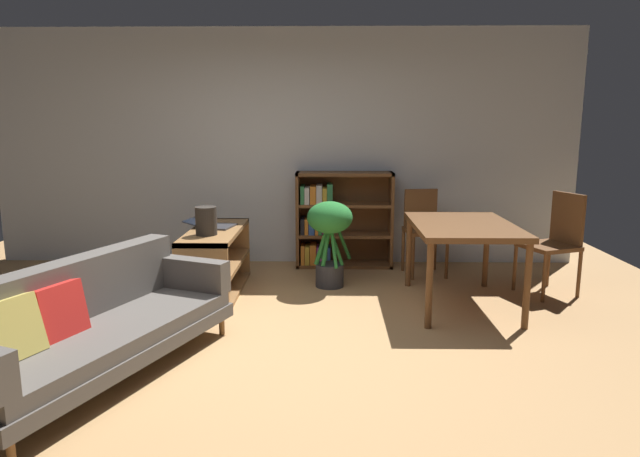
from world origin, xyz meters
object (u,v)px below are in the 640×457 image
dining_table (463,232)px  bookshelf (336,220)px  media_console (216,262)px  desk_speaker (206,221)px  dining_chair_near (556,238)px  fabric_couch (88,323)px  potted_floor_plant (330,231)px  dining_chair_far (423,226)px  open_laptop (213,225)px

dining_table → bookshelf: (-1.12, 1.44, -0.15)m
media_console → desk_speaker: size_ratio=4.99×
desk_speaker → dining_chair_near: bearing=5.2°
fabric_couch → dining_chair_near: (3.75, 1.89, 0.18)m
desk_speaker → potted_floor_plant: bearing=23.4°
dining_chair_far → bookshelf: bearing=160.7°
potted_floor_plant → bookshelf: bearing=85.0°
media_console → dining_table: bearing=-8.2°
potted_floor_plant → dining_chair_near: (2.18, -0.19, -0.03)m
dining_chair_far → bookshelf: (-0.95, 0.33, 0.00)m
fabric_couch → potted_floor_plant: potted_floor_plant is taller
fabric_couch → dining_chair_near: size_ratio=2.19×
media_console → dining_chair_near: bearing=0.9°
fabric_couch → dining_chair_near: dining_chair_near is taller
potted_floor_plant → dining_table: potted_floor_plant is taller
open_laptop → dining_chair_far: 2.28m
potted_floor_plant → open_laptop: bearing=-175.1°
bookshelf → dining_table: bearing=-52.2°
dining_table → bookshelf: bearing=127.8°
dining_table → dining_chair_near: dining_chair_near is taller
open_laptop → desk_speaker: 0.41m
desk_speaker → potted_floor_plant: (1.13, 0.49, -0.19)m
fabric_couch → dining_chair_far: 3.68m
dining_chair_near → desk_speaker: bearing=-174.8°
media_console → potted_floor_plant: size_ratio=1.49×
fabric_couch → dining_table: (2.76, 1.50, 0.32)m
media_console → desk_speaker: bearing=-95.3°
media_console → dining_chair_near: dining_chair_near is taller
dining_chair_far → dining_chair_near: bearing=-31.9°
open_laptop → dining_chair_near: bearing=-1.5°
desk_speaker → bookshelf: (1.21, 1.36, -0.23)m
dining_chair_near → bookshelf: bookshelf is taller
media_console → bookshelf: 1.64m
desk_speaker → bookshelf: size_ratio=0.24×
bookshelf → potted_floor_plant: bearing=-95.0°
media_console → bookshelf: size_ratio=1.18×
open_laptop → dining_chair_far: dining_chair_far is taller
potted_floor_plant → dining_chair_far: 1.16m
desk_speaker → bookshelf: bookshelf is taller
media_console → open_laptop: size_ratio=2.53×
potted_floor_plant → dining_chair_near: 2.19m
dining_chair_far → media_console: bearing=-160.1°
dining_chair_far → fabric_couch: bearing=-134.9°
media_console → potted_floor_plant: potted_floor_plant is taller
potted_floor_plant → dining_chair_near: size_ratio=0.89×
dining_chair_near → bookshelf: 2.36m
potted_floor_plant → bookshelf: (0.08, 0.87, -0.04)m
bookshelf → fabric_couch: bearing=-119.3°
fabric_couch → desk_speaker: 1.69m
open_laptop → dining_chair_far: size_ratio=0.56×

